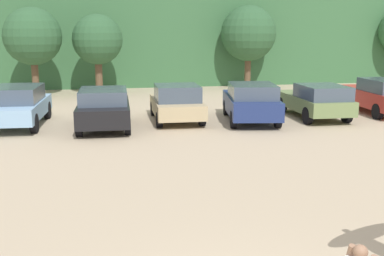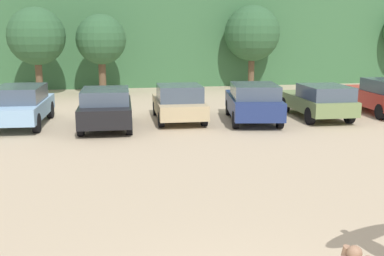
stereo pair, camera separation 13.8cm
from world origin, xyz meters
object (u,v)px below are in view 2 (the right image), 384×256
at_px(parked_car_navy, 253,102).
at_px(parked_car_red, 383,95).
at_px(parked_car_sky_blue, 21,104).
at_px(parked_car_tan, 179,103).
at_px(parked_car_black, 106,107).
at_px(parked_car_olive_green, 318,100).

relative_size(parked_car_navy, parked_car_red, 0.97).
bearing_deg(parked_car_navy, parked_car_sky_blue, 94.07).
bearing_deg(parked_car_red, parked_car_tan, 93.22).
relative_size(parked_car_sky_blue, parked_car_black, 1.13).
distance_m(parked_car_navy, parked_car_red, 6.33).
height_order(parked_car_olive_green, parked_car_red, parked_car_red).
height_order(parked_car_sky_blue, parked_car_black, parked_car_sky_blue).
height_order(parked_car_sky_blue, parked_car_red, parked_car_red).
bearing_deg(parked_car_navy, parked_car_olive_green, -76.31).
xyz_separation_m(parked_car_sky_blue, parked_car_olive_green, (12.07, -0.67, -0.06)).
relative_size(parked_car_navy, parked_car_olive_green, 1.03).
distance_m(parked_car_black, parked_car_tan, 3.10).
height_order(parked_car_tan, parked_car_navy, parked_car_navy).
bearing_deg(parked_car_red, parked_car_navy, 100.02).
xyz_separation_m(parked_car_navy, parked_car_red, (6.28, 0.77, -0.01)).
relative_size(parked_car_black, parked_car_tan, 0.99).
bearing_deg(parked_car_red, parked_car_olive_green, 102.49).
bearing_deg(parked_car_black, parked_car_sky_blue, 73.46).
bearing_deg(parked_car_sky_blue, parked_car_tan, -88.16).
relative_size(parked_car_black, parked_car_navy, 0.88).
relative_size(parked_car_sky_blue, parked_car_tan, 1.12).
height_order(parked_car_tan, parked_car_red, parked_car_red).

